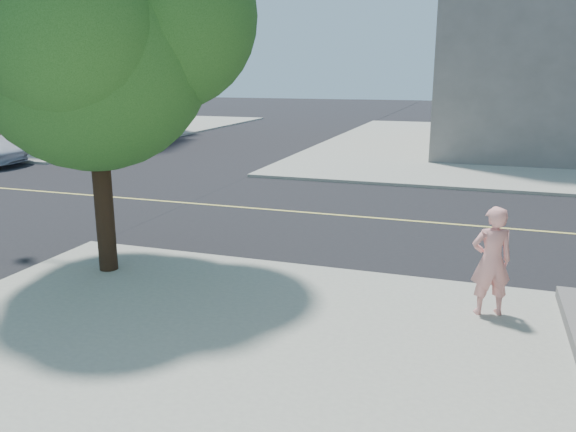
% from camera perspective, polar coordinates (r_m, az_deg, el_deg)
% --- Properties ---
extents(ground, '(140.00, 140.00, 0.00)m').
position_cam_1_polar(ground, '(12.91, -15.40, -3.34)').
color(ground, black).
rests_on(ground, ground).
extents(road_ew, '(140.00, 9.00, 0.01)m').
position_cam_1_polar(road_ew, '(16.67, -6.82, 1.02)').
color(road_ew, black).
rests_on(road_ew, ground).
extents(sidewalk_nw, '(26.00, 25.00, 0.12)m').
position_cam_1_polar(sidewalk_nw, '(43.79, -25.00, 7.99)').
color(sidewalk_nw, '#989A8B').
rests_on(sidewalk_nw, ground).
extents(church, '(15.20, 12.00, 14.40)m').
position_cam_1_polar(church, '(39.17, -26.43, 17.75)').
color(church, maroon).
rests_on(church, sidewalk_nw).
extents(man_on_phone, '(0.72, 0.60, 1.71)m').
position_cam_1_polar(man_on_phone, '(9.26, 19.53, -4.24)').
color(man_on_phone, pink).
rests_on(man_on_phone, sidewalk_se).
extents(street_tree, '(5.24, 4.77, 6.96)m').
position_cam_1_polar(street_tree, '(10.86, -18.58, 17.93)').
color(street_tree, black).
rests_on(street_tree, sidewalk_se).
extents(signal_pole, '(3.53, 0.40, 3.98)m').
position_cam_1_polar(signal_pole, '(13.48, -25.90, 11.08)').
color(signal_pole, black).
rests_on(signal_pole, sidewalk_se).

